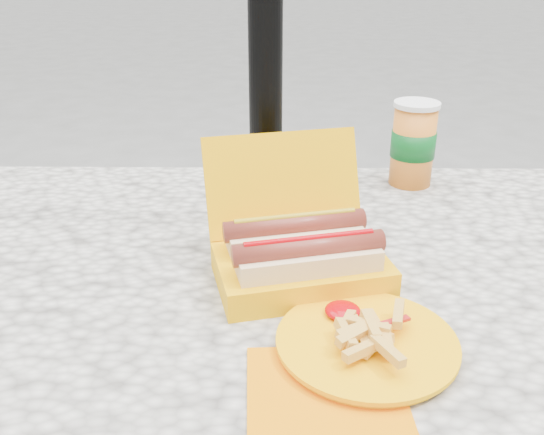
{
  "coord_description": "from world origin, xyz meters",
  "views": [
    {
      "loc": [
        0.02,
        -0.73,
        1.17
      ],
      "look_at": [
        0.01,
        0.06,
        0.8
      ],
      "focal_mm": 40.0,
      "sensor_mm": 36.0,
      "label": 1
    }
  ],
  "objects": [
    {
      "name": "picnic_table",
      "position": [
        0.0,
        0.0,
        0.64
      ],
      "size": [
        1.2,
        0.8,
        0.75
      ],
      "color": "beige",
      "rests_on": "ground"
    },
    {
      "name": "hotdog_box",
      "position": [
        0.05,
        -0.03,
        0.79
      ],
      "size": [
        0.26,
        0.25,
        0.17
      ],
      "rotation": [
        0.0,
        0.0,
        0.24
      ],
      "color": "#FFAC00",
      "rests_on": "picnic_table"
    },
    {
      "name": "fries_plate",
      "position": [
        0.11,
        -0.19,
        0.76
      ],
      "size": [
        0.23,
        0.26,
        0.04
      ],
      "rotation": [
        0.0,
        0.0,
        -0.28
      ],
      "color": "orange",
      "rests_on": "picnic_table"
    },
    {
      "name": "soda_cup",
      "position": [
        0.26,
        0.32,
        0.83
      ],
      "size": [
        0.08,
        0.08,
        0.15
      ],
      "rotation": [
        0.0,
        0.0,
        -0.14
      ],
      "color": "orange",
      "rests_on": "picnic_table"
    }
  ]
}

